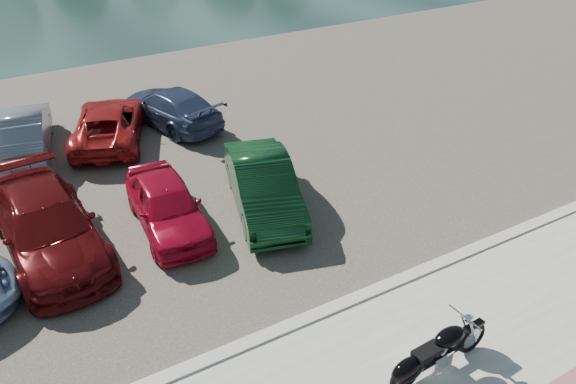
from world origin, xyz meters
name	(u,v)px	position (x,y,z in m)	size (l,w,h in m)	color
ground	(452,349)	(0.00, 0.00, 0.00)	(200.00, 200.00, 0.00)	#595447
kerb	(388,286)	(0.00, 2.00, 0.07)	(60.00, 0.30, 0.14)	#A7A59D
parking_lot	(221,132)	(0.00, 11.00, 0.02)	(60.00, 18.00, 0.04)	#3B3730
motorcycle	(431,356)	(-0.88, -0.27, 0.56)	(2.33, 0.75, 1.05)	black
car_3	(48,227)	(-6.09, 6.93, 0.75)	(2.00, 4.93, 1.43)	#500B0D
car_4	(167,205)	(-3.35, 6.56, 0.68)	(1.51, 3.76, 1.28)	#AE0B27
car_5	(264,186)	(-0.90, 6.10, 0.74)	(1.49, 4.27, 1.41)	#0D3317
car_9	(22,132)	(-5.89, 12.59, 0.74)	(1.49, 4.27, 1.41)	slate
car_10	(109,123)	(-3.35, 12.14, 0.65)	(2.04, 4.42, 1.23)	#A31B1B
car_11	(172,107)	(-1.16, 12.37, 0.67)	(1.76, 4.32, 1.25)	navy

